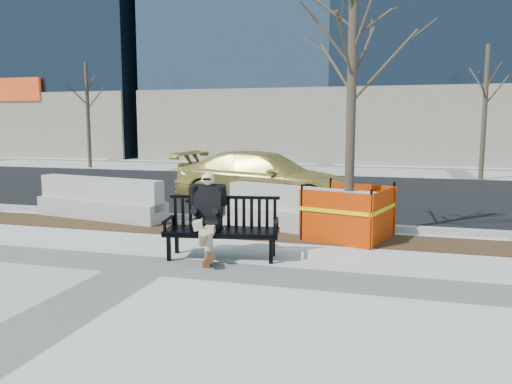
# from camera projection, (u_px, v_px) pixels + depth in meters

# --- Properties ---
(ground) EXTENTS (120.00, 120.00, 0.00)m
(ground) POSITION_uv_depth(u_px,v_px,m) (147.00, 265.00, 7.80)
(ground) COLOR beige
(ground) RESTS_ON ground
(mulch_strip) EXTENTS (40.00, 1.20, 0.02)m
(mulch_strip) POSITION_uv_depth(u_px,v_px,m) (208.00, 230.00, 10.28)
(mulch_strip) COLOR #47301C
(mulch_strip) RESTS_ON ground
(asphalt_street) EXTENTS (60.00, 10.40, 0.01)m
(asphalt_street) POSITION_uv_depth(u_px,v_px,m) (278.00, 191.00, 16.19)
(asphalt_street) COLOR black
(asphalt_street) RESTS_ON ground
(curb) EXTENTS (60.00, 0.25, 0.12)m
(curb) POSITION_uv_depth(u_px,v_px,m) (224.00, 219.00, 11.18)
(curb) COLOR #9E9B93
(curb) RESTS_ON ground
(bench) EXTENTS (1.95, 0.98, 0.99)m
(bench) POSITION_uv_depth(u_px,v_px,m) (222.00, 258.00, 8.21)
(bench) COLOR black
(bench) RESTS_ON ground
(seated_man) EXTENTS (0.74, 1.06, 1.36)m
(seated_man) POSITION_uv_depth(u_px,v_px,m) (208.00, 257.00, 8.29)
(seated_man) COLOR black
(seated_man) RESTS_ON ground
(tree_fence) EXTENTS (2.60, 2.60, 5.26)m
(tree_fence) POSITION_uv_depth(u_px,v_px,m) (348.00, 238.00, 9.63)
(tree_fence) COLOR #FF4000
(tree_fence) RESTS_ON ground
(sedan) EXTENTS (5.07, 2.55, 1.41)m
(sedan) POSITION_uv_depth(u_px,v_px,m) (264.00, 204.00, 13.59)
(sedan) COLOR #AC9745
(sedan) RESTS_ON ground
(jersey_barrier_left) EXTENTS (3.38, 1.25, 0.95)m
(jersey_barrier_left) POSITION_uv_depth(u_px,v_px,m) (101.00, 218.00, 11.59)
(jersey_barrier_left) COLOR #AAA79F
(jersey_barrier_left) RESTS_ON ground
(jersey_barrier_right) EXTENTS (3.23, 1.60, 0.92)m
(jersey_barrier_right) POSITION_uv_depth(u_px,v_px,m) (299.00, 231.00, 10.21)
(jersey_barrier_right) COLOR #ACA9A1
(jersey_barrier_right) RESTS_ON ground
(far_tree_left) EXTENTS (2.61, 2.61, 5.42)m
(far_tree_left) POSITION_uv_depth(u_px,v_px,m) (90.00, 167.00, 24.73)
(far_tree_left) COLOR #4D3D32
(far_tree_left) RESTS_ON ground
(far_tree_right) EXTENTS (2.19, 2.19, 5.48)m
(far_tree_right) POSITION_uv_depth(u_px,v_px,m) (480.00, 179.00, 19.55)
(far_tree_right) COLOR #4C4031
(far_tree_right) RESTS_ON ground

